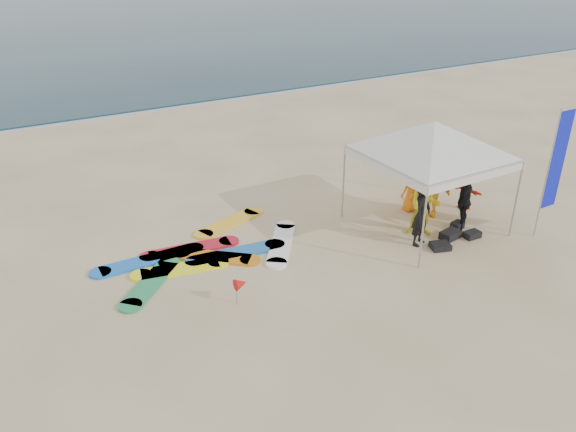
# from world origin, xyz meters

# --- Properties ---
(ground) EXTENTS (120.00, 120.00, 0.00)m
(ground) POSITION_xyz_m (0.00, 0.00, 0.00)
(ground) COLOR beige
(ground) RESTS_ON ground
(ocean) EXTENTS (160.00, 84.00, 0.08)m
(ocean) POSITION_xyz_m (0.00, 60.00, 0.04)
(ocean) COLOR #0C2633
(ocean) RESTS_ON ground
(shoreline_foam) EXTENTS (160.00, 1.20, 0.01)m
(shoreline_foam) POSITION_xyz_m (0.00, 18.20, 0.00)
(shoreline_foam) COLOR silver
(shoreline_foam) RESTS_ON ground
(person_black_a) EXTENTS (0.75, 0.65, 1.75)m
(person_black_a) POSITION_xyz_m (3.69, 1.47, 0.87)
(person_black_a) COLOR black
(person_black_a) RESTS_ON ground
(person_yellow) EXTENTS (1.09, 1.06, 1.77)m
(person_yellow) POSITION_xyz_m (4.14, 1.83, 0.88)
(person_yellow) COLOR yellow
(person_yellow) RESTS_ON ground
(person_orange_a) EXTENTS (1.39, 1.05, 1.92)m
(person_orange_a) POSITION_xyz_m (5.08, 2.57, 0.96)
(person_orange_a) COLOR orange
(person_orange_a) RESTS_ON ground
(person_black_b) EXTENTS (1.05, 0.83, 1.66)m
(person_black_b) POSITION_xyz_m (5.38, 1.58, 0.83)
(person_black_b) COLOR black
(person_black_b) RESTS_ON ground
(person_orange_b) EXTENTS (0.84, 0.63, 1.55)m
(person_orange_b) POSITION_xyz_m (4.93, 3.20, 0.78)
(person_orange_b) COLOR orange
(person_orange_b) RESTS_ON ground
(person_seated) EXTENTS (0.54, 1.01, 1.04)m
(person_seated) POSITION_xyz_m (6.42, 2.48, 0.52)
(person_seated) COLOR red
(person_seated) RESTS_ON ground
(canopy_tent) EXTENTS (4.70, 4.70, 3.55)m
(canopy_tent) POSITION_xyz_m (4.51, 2.18, 3.09)
(canopy_tent) COLOR #A5A5A8
(canopy_tent) RESTS_ON ground
(feather_flag) EXTENTS (0.61, 0.04, 3.62)m
(feather_flag) POSITION_xyz_m (7.06, 0.19, 2.13)
(feather_flag) COLOR #A5A5A8
(feather_flag) RESTS_ON ground
(marker_pennant) EXTENTS (0.28, 0.28, 0.64)m
(marker_pennant) POSITION_xyz_m (-1.64, 1.41, 0.49)
(marker_pennant) COLOR #A5A5A8
(marker_pennant) RESTS_ON ground
(gear_pile) EXTENTS (1.76, 1.06, 0.22)m
(gear_pile) POSITION_xyz_m (4.68, 1.17, 0.10)
(gear_pile) COLOR black
(gear_pile) RESTS_ON ground
(surfboard_spread) EXTENTS (5.44, 3.38, 0.07)m
(surfboard_spread) POSITION_xyz_m (-1.53, 3.81, 0.04)
(surfboard_spread) COLOR #226BB8
(surfboard_spread) RESTS_ON ground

